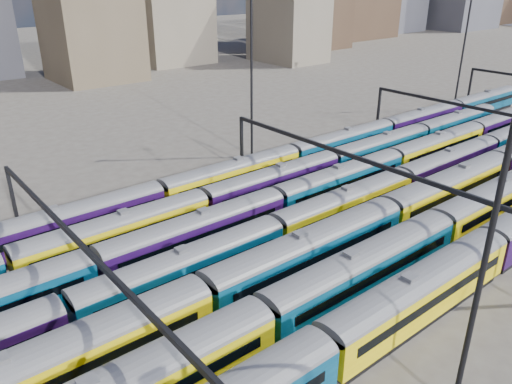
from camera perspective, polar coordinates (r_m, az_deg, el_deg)
ground at (r=51.34m, az=3.19°, el=-6.62°), size 500.00×500.00×0.00m
rake_0 at (r=51.14m, az=25.17°, el=-5.56°), size 131.36×3.20×5.40m
rake_1 at (r=44.22m, az=12.28°, el=-8.23°), size 157.55×3.29×5.55m
rake_2 at (r=53.76m, az=14.83°, el=-2.38°), size 136.96×3.34×5.64m
rake_3 at (r=55.98m, az=10.19°, el=-1.19°), size 102.88×3.01×5.07m
rake_4 at (r=55.35m, az=2.35°, el=-1.06°), size 125.39×3.06×5.15m
rake_5 at (r=51.31m, az=-15.64°, el=-4.19°), size 143.12×2.99×5.03m
rake_6 at (r=69.57m, az=4.23°, el=4.18°), size 123.75×3.02×5.08m
gantry_1 at (r=39.07m, az=-19.10°, el=-7.06°), size 0.35×40.35×8.03m
gantry_2 at (r=55.04m, az=11.12°, el=2.96°), size 0.35×40.35×8.03m
gantry_3 at (r=79.58m, az=25.45°, el=7.56°), size 0.35×40.35×8.03m
mast_2 at (r=29.70m, az=25.60°, el=-2.53°), size 1.40×0.50×25.60m
mast_3 at (r=73.27m, az=-0.52°, el=14.39°), size 1.40×0.50×25.60m
mast_5 at (r=109.25m, az=22.77°, el=15.76°), size 1.40×0.50×25.60m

